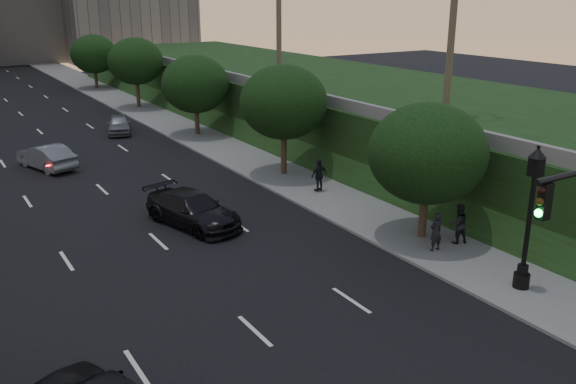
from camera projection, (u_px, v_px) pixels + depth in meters
road_surface at (73, 162)px, 40.31m from camera, size 16.00×140.00×0.02m
sidewalk_right at (213, 142)px, 45.43m from camera, size 4.50×140.00×0.15m
embankment at (356, 106)px, 49.11m from camera, size 18.00×90.00×4.00m
parapet_wall at (264, 85)px, 44.12m from camera, size 0.35×90.00×0.70m
tree_right_a at (428, 153)px, 26.46m from camera, size 5.20×5.20×6.24m
tree_right_b at (284, 102)px, 36.00m from camera, size 5.20×5.20×6.74m
tree_right_c at (195, 84)px, 46.65m from camera, size 5.20×5.20×6.24m
tree_right_d at (136, 61)px, 57.81m from camera, size 5.20×5.20×6.74m
tree_right_e at (94, 54)px, 70.08m from camera, size 5.20×5.20×6.24m
street_lamp at (528, 225)px, 22.08m from camera, size 0.64×0.64×5.62m
sedan_mid_left at (46, 157)px, 38.60m from camera, size 3.05×5.07×1.58m
sedan_near_right at (193, 209)px, 29.12m from camera, size 3.60×5.94×1.61m
sedan_far_right at (119, 124)px, 48.47m from camera, size 3.00×4.71×1.49m
pedestrian_a at (436, 232)px, 25.85m from camera, size 0.64×0.43×1.72m
pedestrian_b at (458, 224)px, 26.64m from camera, size 1.04×0.91×1.80m
pedestrian_c at (319, 175)px, 33.70m from camera, size 1.12×0.57×1.83m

